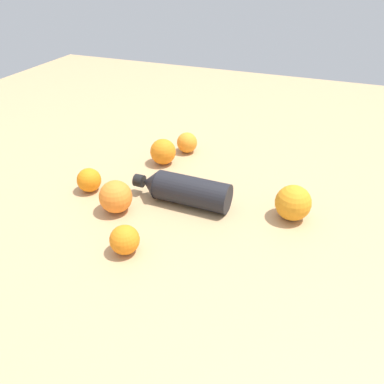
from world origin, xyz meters
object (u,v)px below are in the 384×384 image
(water_bottle, at_px, (183,190))
(orange_2, at_px, (89,180))
(orange_0, at_px, (293,203))
(orange_5, at_px, (187,143))
(orange_4, at_px, (116,197))
(orange_1, at_px, (125,240))
(orange_3, at_px, (163,152))

(water_bottle, height_order, orange_2, water_bottle)
(water_bottle, relative_size, orange_2, 4.02)
(water_bottle, relative_size, orange_0, 3.00)
(water_bottle, relative_size, orange_5, 3.99)
(orange_2, bearing_deg, orange_4, 63.94)
(orange_4, bearing_deg, orange_1, 37.11)
(orange_3, bearing_deg, orange_5, 158.71)
(orange_0, bearing_deg, orange_3, -109.53)
(orange_1, height_order, orange_2, same)
(water_bottle, height_order, orange_3, orange_3)
(orange_2, relative_size, orange_4, 0.79)
(water_bottle, height_order, orange_1, water_bottle)
(orange_4, xyz_separation_m, orange_5, (-0.35, 0.04, -0.01))
(orange_0, xyz_separation_m, orange_4, (0.12, -0.39, -0.00))
(orange_2, height_order, orange_3, orange_3)
(orange_0, bearing_deg, orange_2, -82.44)
(orange_3, relative_size, orange_4, 0.94)
(orange_1, relative_size, orange_3, 0.84)
(water_bottle, distance_m, orange_0, 0.25)
(orange_4, height_order, orange_5, orange_4)
(orange_1, bearing_deg, water_bottle, 168.64)
(orange_2, height_order, orange_4, orange_4)
(orange_0, xyz_separation_m, orange_1, (0.24, -0.29, -0.01))
(orange_5, bearing_deg, orange_3, -21.29)
(orange_3, bearing_deg, orange_0, 70.47)
(orange_0, xyz_separation_m, orange_2, (0.07, -0.49, -0.01))
(orange_1, height_order, orange_4, orange_4)
(orange_4, bearing_deg, orange_3, 179.63)
(water_bottle, relative_size, orange_3, 3.35)
(orange_0, bearing_deg, water_bottle, -82.81)
(orange_0, relative_size, orange_3, 1.12)
(orange_2, xyz_separation_m, orange_3, (-0.20, 0.11, 0.01))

